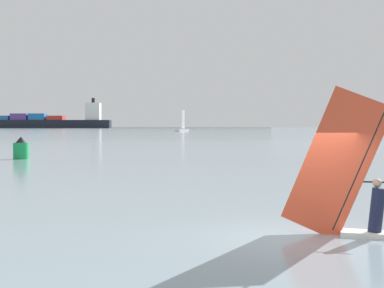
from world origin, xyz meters
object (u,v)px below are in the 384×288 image
(windsurfer, at_px, (362,194))
(small_sailboat, at_px, (182,129))
(cargo_ship, at_px, (42,121))
(channel_buoy, at_px, (21,149))

(windsurfer, height_order, small_sailboat, small_sailboat)
(cargo_ship, bearing_deg, channel_buoy, 103.98)
(windsurfer, relative_size, channel_buoy, 2.17)
(windsurfer, relative_size, small_sailboat, 0.34)
(windsurfer, relative_size, cargo_ship, 0.02)
(cargo_ship, distance_m, channel_buoy, 635.98)
(small_sailboat, bearing_deg, cargo_ship, -123.20)
(channel_buoy, distance_m, small_sailboat, 205.57)
(cargo_ship, distance_m, small_sailboat, 445.21)
(windsurfer, bearing_deg, small_sailboat, 108.28)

